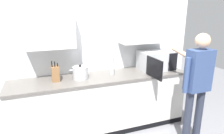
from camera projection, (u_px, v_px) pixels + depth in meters
name	position (u px, v px, depth m)	size (l,w,h in m)	color
back_wall_tiled	(96.00, 45.00, 3.30)	(3.59, 0.44, 2.56)	silver
counter_unit	(103.00, 103.00, 3.28)	(2.85, 0.64, 0.94)	beige
microwave_oven	(155.00, 60.00, 3.46)	(0.59, 0.82, 0.33)	#B7BABF
stock_pot	(80.00, 73.00, 3.01)	(0.33, 0.23, 0.22)	#B7BABF
knife_block	(55.00, 73.00, 2.92)	(0.11, 0.15, 0.31)	brown
thermos_flask	(112.00, 66.00, 3.20)	(0.08, 0.08, 0.30)	#B7BABF
person_figure	(197.00, 81.00, 2.79)	(0.44, 0.63, 1.66)	#282D3D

